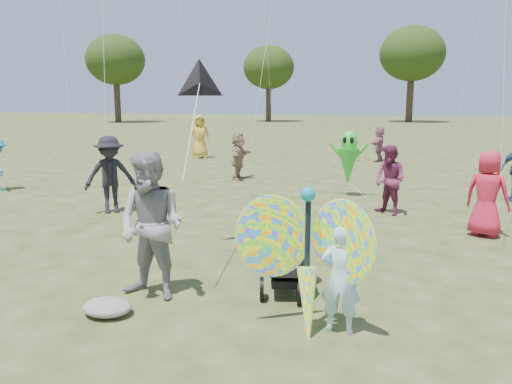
{
  "coord_description": "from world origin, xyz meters",
  "views": [
    {
      "loc": [
        2.02,
        -5.8,
        2.51
      ],
      "look_at": [
        -0.2,
        1.5,
        1.1
      ],
      "focal_mm": 35.0,
      "sensor_mm": 36.0,
      "label": 1
    }
  ],
  "objects_px": {
    "crowd_e": "(390,180)",
    "jogging_stroller": "(288,247)",
    "crowd_j": "(379,144)",
    "alien_kite": "(348,160)",
    "crowd_d": "(238,156)",
    "adult_man": "(151,226)",
    "crowd_g": "(200,137)",
    "child_girl": "(340,279)",
    "butterfly_kite": "(307,259)",
    "crowd_b": "(110,175)",
    "crowd_a": "(487,194)"
  },
  "relations": [
    {
      "from": "child_girl",
      "to": "crowd_j",
      "type": "bearing_deg",
      "value": -87.07
    },
    {
      "from": "butterfly_kite",
      "to": "crowd_d",
      "type": "bearing_deg",
      "value": 112.84
    },
    {
      "from": "crowd_b",
      "to": "crowd_e",
      "type": "relative_size",
      "value": 1.12
    },
    {
      "from": "crowd_b",
      "to": "jogging_stroller",
      "type": "relative_size",
      "value": 1.55
    },
    {
      "from": "crowd_d",
      "to": "butterfly_kite",
      "type": "relative_size",
      "value": 0.84
    },
    {
      "from": "crowd_j",
      "to": "alien_kite",
      "type": "distance_m",
      "value": 8.1
    },
    {
      "from": "crowd_a",
      "to": "crowd_e",
      "type": "xyz_separation_m",
      "value": [
        -1.8,
        1.34,
        -0.03
      ]
    },
    {
      "from": "crowd_d",
      "to": "jogging_stroller",
      "type": "xyz_separation_m",
      "value": [
        3.73,
        -8.9,
        -0.14
      ]
    },
    {
      "from": "crowd_e",
      "to": "crowd_b",
      "type": "bearing_deg",
      "value": -124.96
    },
    {
      "from": "adult_man",
      "to": "crowd_j",
      "type": "height_order",
      "value": "adult_man"
    },
    {
      "from": "crowd_j",
      "to": "butterfly_kite",
      "type": "distance_m",
      "value": 16.12
    },
    {
      "from": "jogging_stroller",
      "to": "crowd_g",
      "type": "bearing_deg",
      "value": 101.63
    },
    {
      "from": "crowd_d",
      "to": "butterfly_kite",
      "type": "xyz_separation_m",
      "value": [
        4.2,
        -9.98,
        0.07
      ]
    },
    {
      "from": "adult_man",
      "to": "crowd_g",
      "type": "bearing_deg",
      "value": 118.51
    },
    {
      "from": "crowd_b",
      "to": "crowd_g",
      "type": "distance_m",
      "value": 10.86
    },
    {
      "from": "crowd_e",
      "to": "adult_man",
      "type": "bearing_deg",
      "value": -75.27
    },
    {
      "from": "child_girl",
      "to": "crowd_d",
      "type": "distance_m",
      "value": 10.9
    },
    {
      "from": "crowd_e",
      "to": "jogging_stroller",
      "type": "xyz_separation_m",
      "value": [
        -1.1,
        -5.09,
        -0.16
      ]
    },
    {
      "from": "child_girl",
      "to": "crowd_j",
      "type": "relative_size",
      "value": 0.83
    },
    {
      "from": "adult_man",
      "to": "jogging_stroller",
      "type": "height_order",
      "value": "adult_man"
    },
    {
      "from": "child_girl",
      "to": "alien_kite",
      "type": "height_order",
      "value": "alien_kite"
    },
    {
      "from": "child_girl",
      "to": "crowd_g",
      "type": "relative_size",
      "value": 0.65
    },
    {
      "from": "jogging_stroller",
      "to": "butterfly_kite",
      "type": "xyz_separation_m",
      "value": [
        0.47,
        -1.08,
        0.21
      ]
    },
    {
      "from": "child_girl",
      "to": "crowd_b",
      "type": "distance_m",
      "value": 7.25
    },
    {
      "from": "crowd_j",
      "to": "adult_man",
      "type": "bearing_deg",
      "value": 3.74
    },
    {
      "from": "adult_man",
      "to": "jogging_stroller",
      "type": "bearing_deg",
      "value": 31.44
    },
    {
      "from": "butterfly_kite",
      "to": "jogging_stroller",
      "type": "bearing_deg",
      "value": 113.44
    },
    {
      "from": "child_girl",
      "to": "alien_kite",
      "type": "relative_size",
      "value": 0.7
    },
    {
      "from": "crowd_b",
      "to": "butterfly_kite",
      "type": "height_order",
      "value": "crowd_b"
    },
    {
      "from": "child_girl",
      "to": "adult_man",
      "type": "bearing_deg",
      "value": -5.67
    },
    {
      "from": "crowd_b",
      "to": "jogging_stroller",
      "type": "bearing_deg",
      "value": -73.06
    },
    {
      "from": "child_girl",
      "to": "crowd_e",
      "type": "bearing_deg",
      "value": -91.57
    },
    {
      "from": "jogging_stroller",
      "to": "crowd_a",
      "type": "bearing_deg",
      "value": 36.54
    },
    {
      "from": "crowd_b",
      "to": "butterfly_kite",
      "type": "relative_size",
      "value": 0.96
    },
    {
      "from": "alien_kite",
      "to": "jogging_stroller",
      "type": "bearing_deg",
      "value": -89.81
    },
    {
      "from": "child_girl",
      "to": "butterfly_kite",
      "type": "bearing_deg",
      "value": 14.78
    },
    {
      "from": "crowd_e",
      "to": "crowd_g",
      "type": "relative_size",
      "value": 0.82
    },
    {
      "from": "child_girl",
      "to": "crowd_b",
      "type": "relative_size",
      "value": 0.7
    },
    {
      "from": "alien_kite",
      "to": "butterfly_kite",
      "type": "bearing_deg",
      "value": -86.49
    },
    {
      "from": "child_girl",
      "to": "crowd_g",
      "type": "bearing_deg",
      "value": -60.59
    },
    {
      "from": "crowd_d",
      "to": "crowd_e",
      "type": "height_order",
      "value": "crowd_e"
    },
    {
      "from": "crowd_j",
      "to": "crowd_e",
      "type": "bearing_deg",
      "value": 15.23
    },
    {
      "from": "crowd_g",
      "to": "alien_kite",
      "type": "height_order",
      "value": "crowd_g"
    },
    {
      "from": "crowd_a",
      "to": "crowd_e",
      "type": "bearing_deg",
      "value": -11.34
    },
    {
      "from": "crowd_e",
      "to": "jogging_stroller",
      "type": "height_order",
      "value": "crowd_e"
    },
    {
      "from": "crowd_d",
      "to": "adult_man",
      "type": "bearing_deg",
      "value": -167.07
    },
    {
      "from": "adult_man",
      "to": "jogging_stroller",
      "type": "distance_m",
      "value": 1.78
    },
    {
      "from": "crowd_g",
      "to": "child_girl",
      "type": "bearing_deg",
      "value": -91.56
    },
    {
      "from": "adult_man",
      "to": "crowd_j",
      "type": "bearing_deg",
      "value": 90.55
    },
    {
      "from": "crowd_d",
      "to": "crowd_g",
      "type": "bearing_deg",
      "value": 34.95
    }
  ]
}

